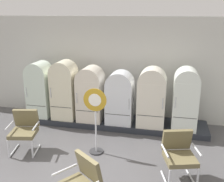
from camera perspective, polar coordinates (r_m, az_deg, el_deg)
The scene contains 12 objects.
back_wall at distance 7.52m, azimuth 0.51°, elevation 5.06°, with size 11.76×0.12×2.95m.
display_plinth at distance 7.37m, azimuth -0.54°, elevation -6.78°, with size 5.32×0.95×0.15m, color #262A32.
refrigerator_0 at distance 7.62m, azimuth -15.59°, elevation 0.72°, with size 0.62×0.65×1.58m.
refrigerator_1 at distance 7.29m, azimuth -10.48°, elevation 0.61°, with size 0.65×0.63×1.64m.
refrigerator_2 at distance 7.08m, azimuth -4.78°, elevation -0.30°, with size 0.68×0.68×1.51m.
refrigerator_3 at distance 6.88m, azimuth 1.73°, elevation -1.22°, with size 0.71×0.61×1.43m.
refrigerator_4 at distance 6.78m, azimuth 8.74°, elevation -1.05°, with size 0.71×0.65×1.56m.
refrigerator_5 at distance 6.81m, azimuth 15.91°, elevation -1.26°, with size 0.62×0.71×1.58m.
armchair_left at distance 6.23m, azimuth -18.78°, elevation -7.81°, with size 0.70×0.72×0.95m.
armchair_right at distance 5.13m, azimuth 14.56°, elevation -13.06°, with size 0.73×0.75×0.95m.
armchair_center at distance 4.29m, azimuth -7.05°, elevation -19.33°, with size 0.82×0.83×0.95m.
sign_stand at distance 5.69m, azimuth -3.66°, elevation -6.46°, with size 0.51×0.32×1.53m.
Camera 1 is at (1.51, -3.52, 3.10)m, focal length 41.42 mm.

